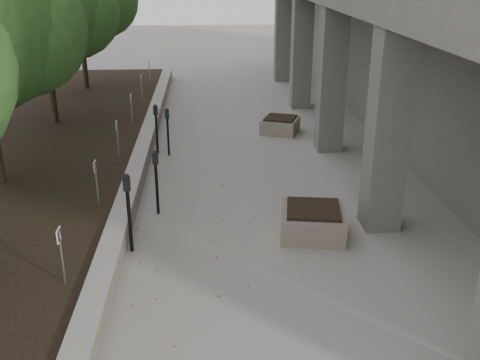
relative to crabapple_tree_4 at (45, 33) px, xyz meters
name	(u,v)px	position (x,y,z in m)	size (l,w,h in m)	color
retaining_wall	(138,169)	(2.97, -4.00, -2.87)	(0.39, 26.00, 0.50)	gray
crabapple_tree_4	(45,33)	(0.00, 0.00, 0.00)	(4.60, 4.00, 5.44)	#295A22
crabapple_tree_5	(80,17)	(0.00, 5.00, 0.00)	(4.60, 4.00, 5.44)	#295A22
parking_sign_3	(62,257)	(2.45, -9.50, -2.24)	(0.04, 0.22, 0.96)	black
parking_sign_4	(97,183)	(2.45, -6.50, -2.24)	(0.04, 0.22, 0.96)	black
parking_sign_5	(118,139)	(2.45, -3.50, -2.24)	(0.04, 0.22, 0.96)	black
parking_sign_6	(132,110)	(2.45, -0.50, -2.24)	(0.04, 0.22, 0.96)	black
parking_sign_7	(142,89)	(2.45, 2.50, -2.24)	(0.04, 0.22, 0.96)	black
parking_sign_8	(149,73)	(2.45, 5.50, -2.24)	(0.04, 0.22, 0.96)	black
parking_meter_2	(129,213)	(3.25, -7.78, -2.34)	(0.15, 0.11, 1.56)	black
parking_meter_3	(157,183)	(3.62, -6.13, -2.40)	(0.14, 0.10, 1.44)	black
parking_meter_4	(168,132)	(3.64, -2.27, -2.45)	(0.13, 0.10, 1.35)	black
parking_meter_5	(157,129)	(3.31, -2.08, -2.41)	(0.14, 0.10, 1.42)	black
planter_front	(313,221)	(6.76, -7.30, -2.83)	(1.24, 1.24, 0.58)	gray
planter_back	(280,125)	(7.05, -0.24, -2.87)	(1.08, 1.08, 0.50)	gray
berry_scatter	(209,254)	(4.70, -8.00, -3.11)	(3.30, 14.10, 0.02)	maroon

